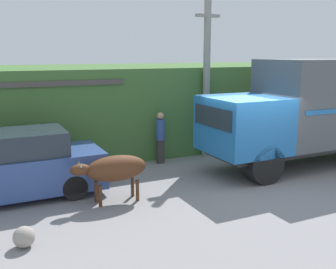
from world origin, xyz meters
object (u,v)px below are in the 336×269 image
Objects in this scene: brown_cow at (114,169)px; utility_pole at (207,76)px; cargo_truck at (314,109)px; roadside_rock at (24,237)px; pedestrian_on_hill at (160,135)px; parked_suv at (11,167)px.

utility_pole reaches higher than brown_cow.
cargo_truck is 3.75× the size of brown_cow.
roadside_rock is (-9.53, -1.95, -1.72)m from cargo_truck.
pedestrian_on_hill is at bearing 38.51° from brown_cow.
brown_cow reaches higher than roadside_rock.
pedestrian_on_hill reaches higher than roadside_rock.
pedestrian_on_hill is at bearing 155.53° from cargo_truck.
parked_suv is (-2.34, 1.41, -0.02)m from brown_cow.
pedestrian_on_hill is 0.31× the size of utility_pole.
cargo_truck is 1.29× the size of utility_pole.
cargo_truck reaches higher than brown_cow.
roadside_rock is (-2.38, -1.55, -0.66)m from brown_cow.
utility_pole is at bearing 139.32° from cargo_truck.
roadside_rock is at bearing -165.42° from cargo_truck.
brown_cow is 2.74m from parked_suv.
pedestrian_on_hill is 2.74m from utility_pole.
cargo_truck is 5.24m from pedestrian_on_hill.
brown_cow is (-7.15, -0.41, -1.06)m from cargo_truck.
cargo_truck is at bearing 11.59° from roadside_rock.
parked_suv reaches higher than roadside_rock.
pedestrian_on_hill reaches higher than brown_cow.
roadside_rock is (-0.04, -2.96, -0.64)m from parked_suv.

